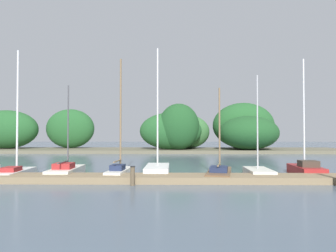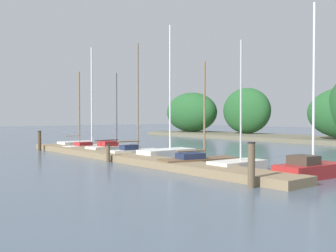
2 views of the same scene
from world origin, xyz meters
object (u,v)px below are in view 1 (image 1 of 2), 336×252
sailboat_4 (157,169)px  sailboat_7 (305,168)px  sailboat_3 (120,170)px  sailboat_1 (15,170)px  mooring_piling_1 (133,176)px  sailboat_2 (67,170)px  sailboat_5 (220,172)px  sailboat_6 (258,172)px

sailboat_4 → sailboat_7: sailboat_4 is taller
sailboat_3 → sailboat_7: bearing=-80.4°
sailboat_1 → mooring_piling_1: size_ratio=7.97×
sailboat_2 → sailboat_5: 9.01m
sailboat_6 → sailboat_7: bearing=-73.6°
sailboat_1 → mooring_piling_1: bearing=-114.6°
sailboat_1 → sailboat_6: 14.19m
sailboat_3 → sailboat_5: 5.74m
sailboat_1 → sailboat_7: (17.27, 0.78, 0.01)m
sailboat_3 → sailboat_7: 11.13m
sailboat_1 → sailboat_2: bearing=-88.0°
sailboat_1 → sailboat_7: 17.29m
sailboat_3 → mooring_piling_1: sailboat_3 is taller
sailboat_6 → sailboat_7: 3.19m
sailboat_6 → sailboat_3: bearing=93.3°
sailboat_1 → sailboat_4: bearing=-89.3°
sailboat_4 → sailboat_1: bearing=94.7°
sailboat_5 → sailboat_3: bearing=102.3°
sailboat_2 → sailboat_4: 5.40m
sailboat_7 → mooring_piling_1: (-10.00, -3.56, 0.06)m
mooring_piling_1 → sailboat_4: bearing=73.1°
sailboat_7 → sailboat_2: bearing=96.6°
sailboat_2 → sailboat_5: size_ratio=1.05×
sailboat_7 → sailboat_4: bearing=95.6°
sailboat_4 → sailboat_7: 8.96m
sailboat_2 → sailboat_5: bearing=-95.7°
sailboat_4 → sailboat_5: (3.60, -0.89, -0.08)m
sailboat_5 → sailboat_6: 2.28m
sailboat_2 → sailboat_5: (8.99, -0.54, -0.03)m
mooring_piling_1 → sailboat_7: bearing=19.6°
sailboat_5 → sailboat_1: bearing=101.5°
sailboat_1 → sailboat_3: sailboat_1 is taller
sailboat_5 → sailboat_6: (2.27, 0.24, 0.01)m
sailboat_1 → sailboat_3: 6.18m
sailboat_1 → sailboat_3: bearing=-95.6°
sailboat_7 → sailboat_6: bearing=109.1°
sailboat_1 → sailboat_2: 2.94m
sailboat_2 → mooring_piling_1: size_ratio=5.77×
sailboat_6 → mooring_piling_1: 7.45m
sailboat_4 → sailboat_6: (5.87, -0.65, -0.08)m
sailboat_4 → sailboat_5: sailboat_4 is taller
sailboat_3 → mooring_piling_1: size_ratio=7.33×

